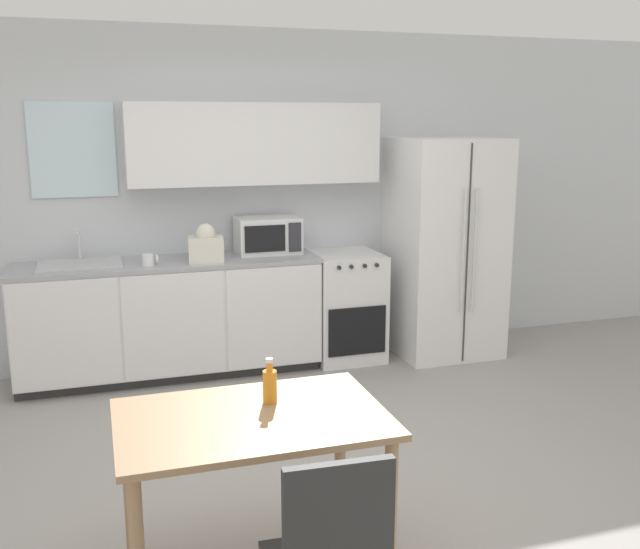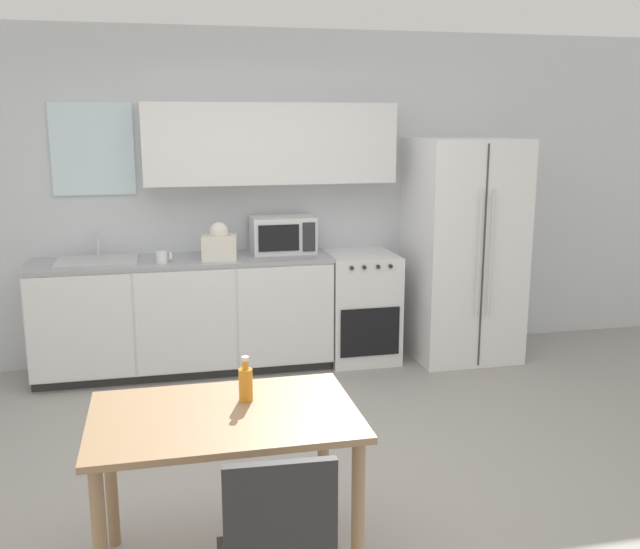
% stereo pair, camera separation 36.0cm
% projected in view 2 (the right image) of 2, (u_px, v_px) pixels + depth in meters
% --- Properties ---
extents(ground_plane, '(12.00, 12.00, 0.00)m').
position_uv_depth(ground_plane, '(278.00, 481.00, 4.00)').
color(ground_plane, gray).
extents(wall_back, '(12.00, 0.38, 2.70)m').
position_uv_depth(wall_back, '(236.00, 189.00, 5.83)').
color(wall_back, silver).
rests_on(wall_back, ground_plane).
extents(kitchen_counter, '(2.33, 0.61, 0.92)m').
position_uv_depth(kitchen_counter, '(185.00, 315.00, 5.66)').
color(kitchen_counter, '#333333').
rests_on(kitchen_counter, ground_plane).
extents(oven_range, '(0.57, 0.62, 0.90)m').
position_uv_depth(oven_range, '(360.00, 307.00, 5.97)').
color(oven_range, white).
rests_on(oven_range, ground_plane).
extents(refrigerator, '(0.84, 0.82, 1.84)m').
position_uv_depth(refrigerator, '(463.00, 249.00, 5.98)').
color(refrigerator, white).
rests_on(refrigerator, ground_plane).
extents(kitchen_sink, '(0.60, 0.45, 0.25)m').
position_uv_depth(kitchen_sink, '(97.00, 260.00, 5.43)').
color(kitchen_sink, '#B7BABC').
rests_on(kitchen_sink, kitchen_counter).
extents(microwave, '(0.51, 0.34, 0.29)m').
position_uv_depth(microwave, '(283.00, 235.00, 5.80)').
color(microwave, silver).
rests_on(microwave, kitchen_counter).
extents(coffee_mug, '(0.12, 0.09, 0.09)m').
position_uv_depth(coffee_mug, '(163.00, 257.00, 5.39)').
color(coffee_mug, white).
rests_on(coffee_mug, kitchen_counter).
extents(grocery_bag_0, '(0.29, 0.26, 0.29)m').
position_uv_depth(grocery_bag_0, '(219.00, 244.00, 5.50)').
color(grocery_bag_0, silver).
rests_on(grocery_bag_0, kitchen_counter).
extents(dining_table, '(1.14, 0.75, 0.75)m').
position_uv_depth(dining_table, '(225.00, 437.00, 3.08)').
color(dining_table, '#997551').
rests_on(dining_table, ground_plane).
extents(drink_bottle, '(0.06, 0.06, 0.21)m').
position_uv_depth(drink_bottle, '(246.00, 383.00, 3.17)').
color(drink_bottle, orange).
rests_on(drink_bottle, dining_table).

